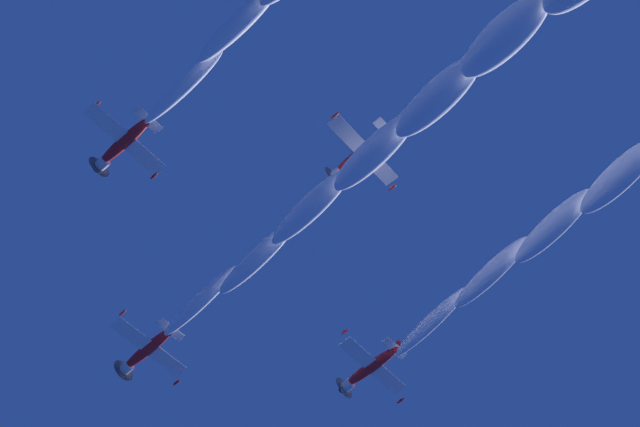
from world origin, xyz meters
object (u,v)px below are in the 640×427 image
object	(u,v)px
airplane_left_wingman	(123,143)
airplane_slot_tail	(360,154)
airplane_lead	(147,350)
airplane_right_wingman	(370,368)

from	to	relation	value
airplane_left_wingman	airplane_slot_tail	distance (m)	19.29
airplane_lead	airplane_left_wingman	bearing A→B (deg)	132.49
airplane_lead	airplane_slot_tail	world-z (taller)	airplane_slot_tail
airplane_left_wingman	airplane_right_wingman	world-z (taller)	airplane_right_wingman
airplane_right_wingman	airplane_slot_tail	bearing A→B (deg)	132.94
airplane_slot_tail	airplane_right_wingman	bearing A→B (deg)	-47.06
airplane_lead	airplane_slot_tail	xyz separation A→B (m)	(-24.75, -1.35, 0.30)
airplane_lead	airplane_slot_tail	size ratio (longest dim) A/B	1.01
airplane_left_wingman	airplane_right_wingman	xyz separation A→B (m)	(0.21, -28.38, 0.89)
airplane_left_wingman	airplane_slot_tail	size ratio (longest dim) A/B	1.01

